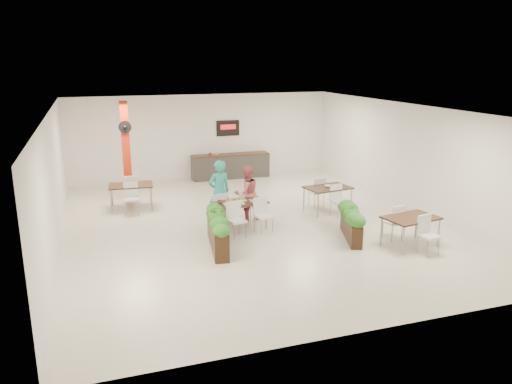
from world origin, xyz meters
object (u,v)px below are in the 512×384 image
main_table (240,206)px  planter_left (217,227)px  service_counter (231,165)px  side_table_b (328,191)px  red_column (126,150)px  diner_man (219,192)px  planter_right (351,220)px  side_table_a (131,188)px  diner_woman (247,193)px  side_table_c (411,222)px

main_table → planter_left: size_ratio=0.87×
service_counter → main_table: service_counter is taller
planter_left → side_table_b: size_ratio=1.26×
red_column → main_table: 4.88m
diner_man → side_table_b: 3.39m
planter_left → planter_right: (3.42, -0.42, -0.05)m
planter_left → side_table_b: bearing=26.4°
diner_man → side_table_a: size_ratio=1.09×
diner_man → side_table_b: (3.38, 0.06, -0.26)m
main_table → diner_man: diner_man is taller
red_column → service_counter: (4.00, 1.86, -1.15)m
diner_man → diner_woman: bearing=169.2°
main_table → diner_man: size_ratio=1.01×
planter_left → service_counter: bearing=71.9°
service_counter → planter_left: bearing=-108.1°
main_table → side_table_b: (2.99, 0.72, 0.00)m
red_column → diner_man: (2.22, -3.34, -0.75)m
side_table_c → red_column: bearing=123.4°
red_column → diner_man: red_column is taller
red_column → side_table_c: bearing=-46.8°
service_counter → planter_left: 7.46m
side_table_b → side_table_c: size_ratio=1.00×
service_counter → side_table_a: size_ratio=1.82×
service_counter → diner_woman: bearing=-100.7°
diner_man → side_table_b: size_ratio=1.08×
red_column → service_counter: red_column is taller
side_table_a → side_table_c: (6.20, -5.50, -0.01)m
diner_man → planter_right: (2.88, -2.31, -0.41)m
main_table → side_table_c: 4.43m
diner_man → main_table: bearing=110.0°
red_column → planter_left: 5.60m
red_column → side_table_a: (-0.00, -1.09, -1.00)m
planter_left → side_table_b: planter_left is taller
side_table_b → side_table_c: 3.37m
side_table_b → service_counter: bearing=98.7°
diner_man → side_table_a: (-2.22, 2.25, -0.26)m
diner_man → side_table_a: bearing=-56.1°
side_table_c → side_table_a: bearing=128.6°
service_counter → main_table: bearing=-103.3°
diner_woman → planter_right: 3.12m
planter_right → side_table_a: bearing=138.2°
planter_right → planter_left: bearing=172.9°
diner_man → planter_left: size_ratio=0.86×
service_counter → diner_man: service_counter is taller
diner_man → side_table_c: (3.98, -3.25, -0.26)m
side_table_a → diner_woman: bearing=-31.8°
planter_left → side_table_a: bearing=112.2°
service_counter → side_table_a: (-4.00, -2.96, 0.15)m
main_table → side_table_a: same height
side_table_b → side_table_a: bearing=150.1°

